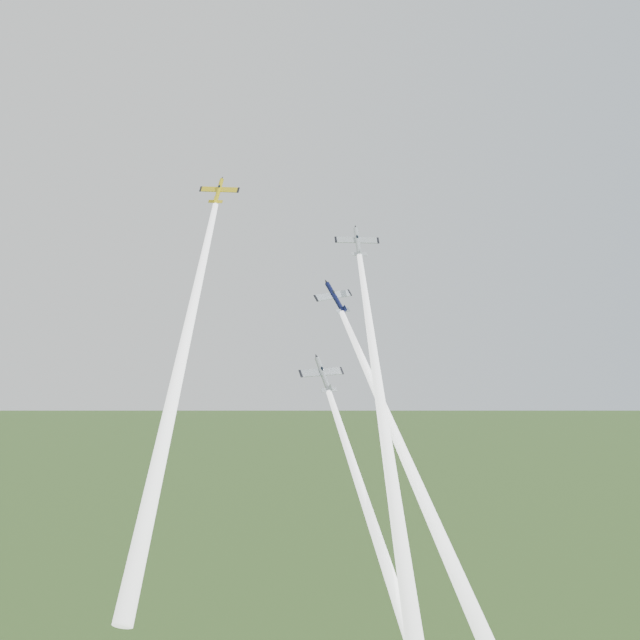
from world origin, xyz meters
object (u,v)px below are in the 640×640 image
at_px(plane_silver_low, 323,375).
at_px(plane_silver_right, 357,242).
at_px(plane_yellow, 219,191).
at_px(plane_navy, 335,297).

bearing_deg(plane_silver_low, plane_silver_right, 35.17).
relative_size(plane_yellow, plane_navy, 0.85).
xyz_separation_m(plane_yellow, plane_silver_right, (26.15, 4.00, -7.43)).
xyz_separation_m(plane_navy, plane_silver_low, (-4.53, -8.54, -13.31)).
relative_size(plane_yellow, plane_silver_right, 0.84).
bearing_deg(plane_yellow, plane_silver_right, 32.61).
height_order(plane_navy, plane_silver_right, plane_silver_right).
distance_m(plane_yellow, plane_silver_low, 36.12).
distance_m(plane_silver_right, plane_silver_low, 28.31).
relative_size(plane_navy, plane_silver_low, 0.99).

